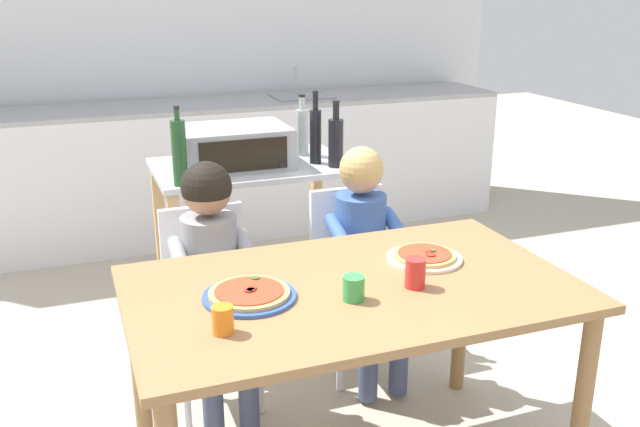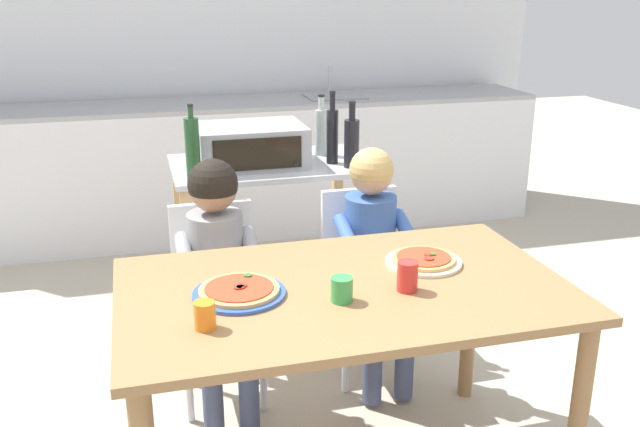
% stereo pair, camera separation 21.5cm
% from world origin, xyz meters
% --- Properties ---
extents(ground_plane, '(12.28, 12.28, 0.00)m').
position_xyz_m(ground_plane, '(0.00, 1.23, 0.00)').
color(ground_plane, '#B7AD99').
extents(back_wall_tiled, '(4.82, 0.14, 2.70)m').
position_xyz_m(back_wall_tiled, '(-0.00, 3.13, 1.35)').
color(back_wall_tiled, silver).
rests_on(back_wall_tiled, ground).
extents(kitchen_counter, '(4.34, 0.60, 1.12)m').
position_xyz_m(kitchen_counter, '(0.00, 2.72, 0.46)').
color(kitchen_counter, silver).
rests_on(kitchen_counter, ground).
extents(kitchen_island_cart, '(0.92, 0.59, 0.86)m').
position_xyz_m(kitchen_island_cart, '(-0.01, 1.21, 0.57)').
color(kitchen_island_cart, '#B7BABF').
rests_on(kitchen_island_cart, ground).
extents(toaster_oven, '(0.50, 0.38, 0.19)m').
position_xyz_m(toaster_oven, '(-0.09, 1.20, 0.96)').
color(toaster_oven, '#999BA0').
rests_on(toaster_oven, kitchen_island_cart).
extents(bottle_brown_beer, '(0.07, 0.07, 0.31)m').
position_xyz_m(bottle_brown_beer, '(0.35, 1.03, 0.99)').
color(bottle_brown_beer, black).
rests_on(bottle_brown_beer, kitchen_island_cart).
extents(bottle_squat_spirits, '(0.06, 0.06, 0.34)m').
position_xyz_m(bottle_squat_spirits, '(-0.38, 0.97, 1.01)').
color(bottle_squat_spirits, '#1E4723').
rests_on(bottle_squat_spirits, kitchen_island_cart).
extents(bottle_slim_sauce, '(0.06, 0.06, 0.34)m').
position_xyz_m(bottle_slim_sauce, '(0.28, 1.13, 1.00)').
color(bottle_slim_sauce, black).
rests_on(bottle_slim_sauce, kitchen_island_cart).
extents(bottle_dark_olive_oil, '(0.06, 0.06, 0.30)m').
position_xyz_m(bottle_dark_olive_oil, '(0.28, 1.30, 0.99)').
color(bottle_dark_olive_oil, '#ADB7B2').
rests_on(bottle_dark_olive_oil, kitchen_island_cart).
extents(dining_table, '(1.45, 0.87, 0.75)m').
position_xyz_m(dining_table, '(0.00, 0.00, 0.66)').
color(dining_table, olive).
rests_on(dining_table, ground).
extents(dining_chair_left, '(0.36, 0.36, 0.81)m').
position_xyz_m(dining_chair_left, '(-0.34, 0.69, 0.48)').
color(dining_chair_left, silver).
rests_on(dining_chair_left, ground).
extents(dining_chair_right, '(0.36, 0.36, 0.81)m').
position_xyz_m(dining_chair_right, '(0.32, 0.73, 0.48)').
color(dining_chair_right, silver).
rests_on(dining_chair_right, ground).
extents(child_in_grey_shirt, '(0.32, 0.42, 1.02)m').
position_xyz_m(child_in_grey_shirt, '(-0.34, 0.57, 0.67)').
color(child_in_grey_shirt, '#424C6B').
rests_on(child_in_grey_shirt, ground).
extents(child_in_blue_striped_shirt, '(0.32, 0.42, 1.02)m').
position_xyz_m(child_in_blue_striped_shirt, '(0.32, 0.61, 0.66)').
color(child_in_blue_striped_shirt, '#424C6B').
rests_on(child_in_blue_striped_shirt, ground).
extents(pizza_plate_blue_rimmed, '(0.29, 0.29, 0.03)m').
position_xyz_m(pizza_plate_blue_rimmed, '(-0.34, 0.02, 0.77)').
color(pizza_plate_blue_rimmed, '#3356B7').
rests_on(pizza_plate_blue_rimmed, dining_table).
extents(pizza_plate_cream, '(0.27, 0.27, 0.03)m').
position_xyz_m(pizza_plate_cream, '(0.32, 0.10, 0.77)').
color(pizza_plate_cream, beige).
rests_on(pizza_plate_cream, dining_table).
extents(drinking_cup_orange, '(0.06, 0.06, 0.08)m').
position_xyz_m(drinking_cup_orange, '(-0.47, -0.18, 0.79)').
color(drinking_cup_orange, orange).
rests_on(drinking_cup_orange, dining_table).
extents(drinking_cup_green, '(0.07, 0.07, 0.08)m').
position_xyz_m(drinking_cup_green, '(-0.04, -0.11, 0.79)').
color(drinking_cup_green, green).
rests_on(drinking_cup_green, dining_table).
extents(drinking_cup_red, '(0.07, 0.07, 0.10)m').
position_xyz_m(drinking_cup_red, '(0.18, -0.09, 0.80)').
color(drinking_cup_red, red).
rests_on(drinking_cup_red, dining_table).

